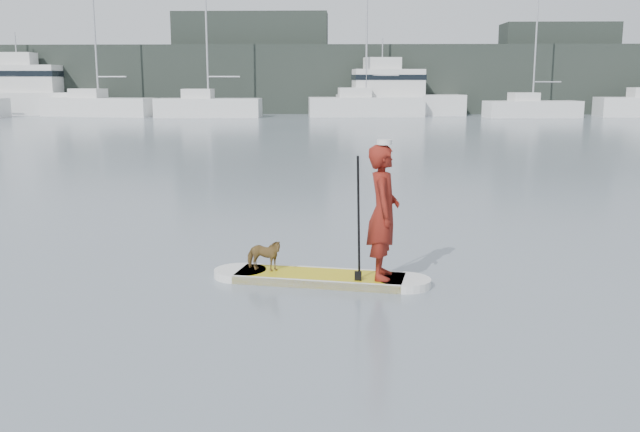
{
  "coord_description": "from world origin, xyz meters",
  "views": [
    {
      "loc": [
        -1.46,
        -13.19,
        2.97
      ],
      "look_at": [
        -1.8,
        -2.92,
        1.0
      ],
      "focal_mm": 40.0,
      "sensor_mm": 36.0,
      "label": 1
    }
  ],
  "objects_px": {
    "motor_yacht_a": "(395,94)",
    "sailboat_d": "(365,104)",
    "sailboat_b": "(98,105)",
    "paddleboard": "(320,278)",
    "sailboat_c": "(208,106)",
    "motor_yacht_b": "(32,92)",
    "paddler": "(383,212)",
    "dog": "(264,255)",
    "sailboat_e": "(531,108)"
  },
  "relations": [
    {
      "from": "paddleboard",
      "to": "motor_yacht_b",
      "type": "relative_size",
      "value": 0.31
    },
    {
      "from": "paddleboard",
      "to": "sailboat_c",
      "type": "height_order",
      "value": "sailboat_c"
    },
    {
      "from": "sailboat_b",
      "to": "sailboat_d",
      "type": "bearing_deg",
      "value": 11.63
    },
    {
      "from": "paddleboard",
      "to": "sailboat_e",
      "type": "relative_size",
      "value": 0.3
    },
    {
      "from": "paddleboard",
      "to": "sailboat_d",
      "type": "relative_size",
      "value": 0.24
    },
    {
      "from": "paddleboard",
      "to": "paddler",
      "type": "xyz_separation_m",
      "value": [
        0.92,
        -0.17,
        1.03
      ]
    },
    {
      "from": "sailboat_c",
      "to": "motor_yacht_a",
      "type": "distance_m",
      "value": 15.63
    },
    {
      "from": "paddleboard",
      "to": "motor_yacht_a",
      "type": "height_order",
      "value": "motor_yacht_a"
    },
    {
      "from": "sailboat_b",
      "to": "sailboat_c",
      "type": "distance_m",
      "value": 9.39
    },
    {
      "from": "motor_yacht_a",
      "to": "motor_yacht_b",
      "type": "relative_size",
      "value": 1.02
    },
    {
      "from": "paddler",
      "to": "dog",
      "type": "xyz_separation_m",
      "value": [
        -1.77,
        0.32,
        -0.73
      ]
    },
    {
      "from": "sailboat_d",
      "to": "motor_yacht_a",
      "type": "bearing_deg",
      "value": 26.98
    },
    {
      "from": "sailboat_d",
      "to": "motor_yacht_b",
      "type": "relative_size",
      "value": 1.29
    },
    {
      "from": "sailboat_b",
      "to": "motor_yacht_b",
      "type": "xyz_separation_m",
      "value": [
        -6.73,
        2.92,
        1.0
      ]
    },
    {
      "from": "sailboat_c",
      "to": "sailboat_e",
      "type": "height_order",
      "value": "sailboat_c"
    },
    {
      "from": "sailboat_d",
      "to": "sailboat_e",
      "type": "relative_size",
      "value": 1.27
    },
    {
      "from": "sailboat_e",
      "to": "motor_yacht_a",
      "type": "height_order",
      "value": "sailboat_e"
    },
    {
      "from": "paddleboard",
      "to": "dog",
      "type": "xyz_separation_m",
      "value": [
        -0.86,
        0.15,
        0.3
      ]
    },
    {
      "from": "paddleboard",
      "to": "motor_yacht_a",
      "type": "xyz_separation_m",
      "value": [
        4.64,
        50.68,
        1.72
      ]
    },
    {
      "from": "sailboat_b",
      "to": "paddleboard",
      "type": "bearing_deg",
      "value": -57.55
    },
    {
      "from": "dog",
      "to": "motor_yacht_b",
      "type": "xyz_separation_m",
      "value": [
        -25.81,
        51.28,
        1.59
      ]
    },
    {
      "from": "sailboat_c",
      "to": "motor_yacht_b",
      "type": "height_order",
      "value": "sailboat_c"
    },
    {
      "from": "sailboat_d",
      "to": "sailboat_e",
      "type": "xyz_separation_m",
      "value": [
        13.27,
        -1.33,
        -0.21
      ]
    },
    {
      "from": "sailboat_e",
      "to": "motor_yacht_b",
      "type": "xyz_separation_m",
      "value": [
        -42.02,
        3.67,
        1.18
      ]
    },
    {
      "from": "dog",
      "to": "motor_yacht_a",
      "type": "height_order",
      "value": "motor_yacht_a"
    },
    {
      "from": "paddler",
      "to": "motor_yacht_a",
      "type": "relative_size",
      "value": 0.18
    },
    {
      "from": "paddler",
      "to": "sailboat_c",
      "type": "relative_size",
      "value": 0.16
    },
    {
      "from": "paddleboard",
      "to": "sailboat_c",
      "type": "bearing_deg",
      "value": 112.84
    },
    {
      "from": "paddler",
      "to": "motor_yacht_b",
      "type": "relative_size",
      "value": 0.18
    },
    {
      "from": "motor_yacht_b",
      "to": "sailboat_e",
      "type": "bearing_deg",
      "value": -7.03
    },
    {
      "from": "sailboat_e",
      "to": "dog",
      "type": "bearing_deg",
      "value": -116.07
    },
    {
      "from": "sailboat_d",
      "to": "motor_yacht_b",
      "type": "bearing_deg",
      "value": 170.49
    },
    {
      "from": "motor_yacht_a",
      "to": "sailboat_d",
      "type": "bearing_deg",
      "value": -155.2
    },
    {
      "from": "paddler",
      "to": "motor_yacht_a",
      "type": "height_order",
      "value": "motor_yacht_a"
    },
    {
      "from": "sailboat_e",
      "to": "motor_yacht_a",
      "type": "relative_size",
      "value": 1.0
    },
    {
      "from": "dog",
      "to": "motor_yacht_a",
      "type": "distance_m",
      "value": 50.84
    },
    {
      "from": "paddleboard",
      "to": "sailboat_e",
      "type": "distance_m",
      "value": 50.18
    },
    {
      "from": "sailboat_b",
      "to": "motor_yacht_a",
      "type": "xyz_separation_m",
      "value": [
        24.58,
        2.17,
        0.83
      ]
    },
    {
      "from": "sailboat_c",
      "to": "paddler",
      "type": "bearing_deg",
      "value": -76.2
    },
    {
      "from": "dog",
      "to": "sailboat_d",
      "type": "bearing_deg",
      "value": 10.69
    },
    {
      "from": "dog",
      "to": "sailboat_d",
      "type": "xyz_separation_m",
      "value": [
        2.94,
        48.94,
        0.62
      ]
    },
    {
      "from": "paddleboard",
      "to": "sailboat_b",
      "type": "bearing_deg",
      "value": 122.56
    },
    {
      "from": "paddleboard",
      "to": "sailboat_e",
      "type": "bearing_deg",
      "value": 82.39
    },
    {
      "from": "paddler",
      "to": "dog",
      "type": "bearing_deg",
      "value": 83.74
    },
    {
      "from": "paddleboard",
      "to": "sailboat_c",
      "type": "distance_m",
      "value": 48.58
    },
    {
      "from": "sailboat_c",
      "to": "dog",
      "type": "bearing_deg",
      "value": -78.16
    },
    {
      "from": "sailboat_b",
      "to": "sailboat_d",
      "type": "distance_m",
      "value": 22.03
    },
    {
      "from": "sailboat_b",
      "to": "motor_yacht_b",
      "type": "bearing_deg",
      "value": 166.61
    },
    {
      "from": "dog",
      "to": "motor_yacht_a",
      "type": "relative_size",
      "value": 0.05
    },
    {
      "from": "sailboat_e",
      "to": "motor_yacht_b",
      "type": "distance_m",
      "value": 42.2
    }
  ]
}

